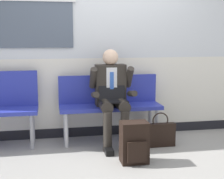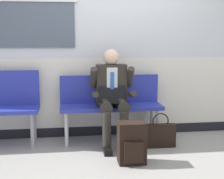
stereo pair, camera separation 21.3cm
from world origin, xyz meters
name	(u,v)px [view 1 (the left image)]	position (x,y,z in m)	size (l,w,h in m)	color
ground_plane	(111,146)	(0.00, 0.00, 0.00)	(18.00, 18.00, 0.00)	gray
station_wall	(103,31)	(-0.01, 0.56, 1.49)	(5.24, 0.16, 2.99)	silver
bench_with_person	(110,101)	(0.03, 0.28, 0.54)	(1.37, 0.42, 0.89)	#28339E
person_seated	(112,94)	(0.03, 0.08, 0.67)	(0.57, 0.70, 1.25)	#2D2823
backpack	(134,143)	(0.16, -0.61, 0.23)	(0.31, 0.26, 0.48)	black
handbag	(160,134)	(0.63, -0.13, 0.17)	(0.40, 0.08, 0.46)	black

